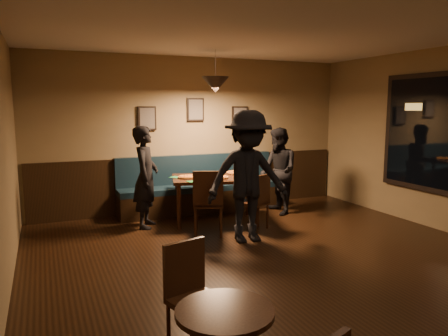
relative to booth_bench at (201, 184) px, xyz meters
name	(u,v)px	position (x,y,z in m)	size (l,w,h in m)	color
floor	(297,273)	(0.00, -3.20, -0.50)	(7.00, 7.00, 0.00)	black
ceiling	(304,21)	(0.00, -3.20, 2.30)	(7.00, 7.00, 0.00)	silver
wall_back	(195,134)	(0.00, 0.30, 0.90)	(6.00, 6.00, 0.00)	#8C704F
wainscot	(196,182)	(0.00, 0.27, 0.00)	(5.88, 0.06, 1.00)	black
booth_bench	(201,184)	(0.00, 0.00, 0.00)	(3.00, 0.60, 1.00)	#0F232D
picture_left	(147,118)	(-0.90, 0.27, 1.20)	(0.32, 0.04, 0.42)	black
picture_center	(195,110)	(0.00, 0.27, 1.35)	(0.32, 0.04, 0.42)	black
picture_right	(240,117)	(0.90, 0.27, 1.20)	(0.32, 0.04, 0.42)	black
pendant_lamp	(215,85)	(-0.02, -0.75, 1.75)	(0.44, 0.44, 0.25)	black
dining_table	(216,199)	(-0.02, -0.75, -0.12)	(1.41, 0.91, 0.75)	black
chair_near_left	(208,202)	(-0.39, -1.37, 0.00)	(0.44, 0.44, 0.99)	black
chair_near_right	(253,201)	(0.36, -1.36, -0.06)	(0.39, 0.39, 0.87)	black
diner_left	(146,177)	(-1.15, -0.61, 0.30)	(0.59, 0.39, 1.61)	black
diner_right	(278,171)	(1.22, -0.68, 0.27)	(0.75, 0.58, 1.54)	black
diner_front	(248,177)	(0.01, -1.89, 0.43)	(1.20, 0.69, 1.86)	black
pizza_a	(188,177)	(-0.47, -0.67, 0.27)	(0.33, 0.33, 0.04)	orange
pizza_b	(218,177)	(-0.03, -0.89, 0.27)	(0.33, 0.33, 0.04)	gold
pizza_c	(237,172)	(0.45, -0.58, 0.28)	(0.36, 0.36, 0.04)	orange
soda_glass	(255,174)	(0.53, -1.09, 0.32)	(0.06, 0.06, 0.14)	black
tabasco_bottle	(244,172)	(0.47, -0.82, 0.32)	(0.03, 0.03, 0.13)	#A22705
napkin_a	(176,177)	(-0.64, -0.53, 0.26)	(0.17, 0.17, 0.01)	#1E723B
napkin_b	(192,181)	(-0.52, -1.02, 0.26)	(0.15, 0.15, 0.01)	#1B6828
cutlery_set	(221,181)	(-0.07, -1.12, 0.26)	(0.02, 0.18, 0.00)	silver
cafe_chair_far	(197,300)	(-1.59, -4.23, -0.07)	(0.38, 0.38, 0.85)	black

